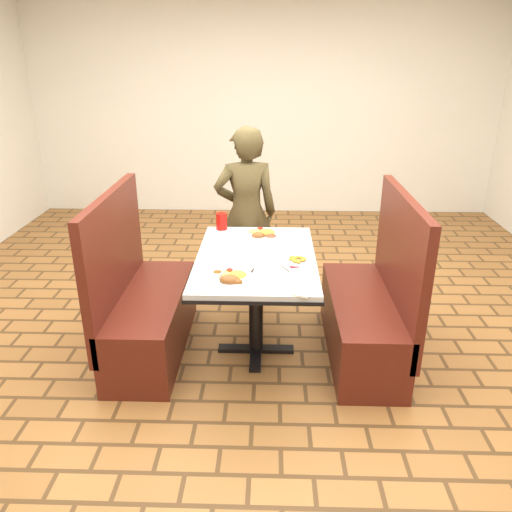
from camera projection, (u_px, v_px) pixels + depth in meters
The scene contains 15 objects.
room at pixel (256, 73), 2.93m from camera, with size 7.00×7.04×2.82m.
dining_table at pixel (256, 269), 3.41m from camera, with size 0.81×1.21×0.75m.
booth_bench_left at pixel (144, 309), 3.55m from camera, with size 0.47×1.20×1.17m.
booth_bench_right at pixel (369, 313), 3.51m from camera, with size 0.47×1.20×1.17m.
diner_person at pixel (246, 214), 4.28m from camera, with size 0.54×0.36×1.49m, color brown.
near_dinner_plate at pixel (231, 276), 3.00m from camera, with size 0.27×0.27×0.08m.
far_dinner_plate at pixel (263, 233), 3.72m from camera, with size 0.29×0.29×0.07m.
plantain_plate at pixel (297, 260), 3.27m from camera, with size 0.18×0.18×0.03m.
maroon_napkin at pixel (296, 264), 3.23m from camera, with size 0.10×0.10×0.00m, color maroon.
spoon_utensil at pixel (285, 269), 3.16m from camera, with size 0.01×0.12×0.00m, color silver.
red_tumbler at pixel (222, 221), 3.86m from camera, with size 0.09×0.09×0.13m, color red.
paper_napkin at pixel (295, 290), 2.88m from camera, with size 0.19×0.14×0.01m, color white.
knife_utensil at pixel (250, 275), 3.06m from camera, with size 0.01×0.19×0.00m, color #B7B7BC.
fork_utensil at pixel (245, 280), 3.00m from camera, with size 0.01×0.15×0.00m, color silver.
lettuce_shreds at pixel (262, 253), 3.42m from camera, with size 0.28×0.32×0.00m, color #A1CC51, non-canonical shape.
Camera 1 is at (0.10, -3.12, 2.03)m, focal length 35.00 mm.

